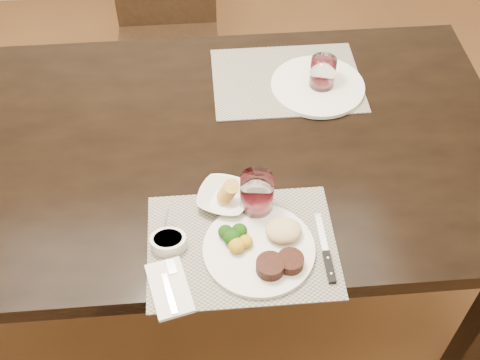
{
  "coord_description": "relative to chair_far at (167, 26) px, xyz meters",
  "views": [
    {
      "loc": [
        0.13,
        -1.2,
        1.97
      ],
      "look_at": [
        0.21,
        -0.21,
        0.82
      ],
      "focal_mm": 45.0,
      "sensor_mm": 36.0,
      "label": 1
    }
  ],
  "objects": [
    {
      "name": "ground_plane",
      "position": [
        0.0,
        -0.93,
        -0.5
      ],
      "size": [
        4.5,
        4.5,
        0.0
      ],
      "primitive_type": "plane",
      "color": "#4D2F18",
      "rests_on": "ground"
    },
    {
      "name": "sauce_ramekin",
      "position": [
        0.02,
        -1.29,
        0.27
      ],
      "size": [
        0.09,
        0.13,
        0.07
      ],
      "rotation": [
        0.0,
        0.0,
        -0.29
      ],
      "color": "silver",
      "rests_on": "placemat_near"
    },
    {
      "name": "steak_knife",
      "position": [
        0.4,
        -1.36,
        0.26
      ],
      "size": [
        0.02,
        0.21,
        0.01
      ],
      "rotation": [
        0.0,
        0.0,
        0.01
      ],
      "color": "silver",
      "rests_on": "placemat_near"
    },
    {
      "name": "far_plate",
      "position": [
        0.48,
        -0.73,
        0.26
      ],
      "size": [
        0.29,
        0.29,
        0.01
      ],
      "primitive_type": "cylinder",
      "color": "silver",
      "rests_on": "placemat_far"
    },
    {
      "name": "dinner_plate",
      "position": [
        0.25,
        -1.32,
        0.27
      ],
      "size": [
        0.27,
        0.27,
        0.05
      ],
      "rotation": [
        0.0,
        0.0,
        -0.01
      ],
      "color": "silver",
      "rests_on": "placemat_near"
    },
    {
      "name": "cracker_bowl",
      "position": [
        0.17,
        -1.16,
        0.27
      ],
      "size": [
        0.17,
        0.17,
        0.06
      ],
      "rotation": [
        0.0,
        0.0,
        -0.37
      ],
      "color": "silver",
      "rests_on": "placemat_near"
    },
    {
      "name": "placemat_far",
      "position": [
        0.39,
        -0.68,
        0.25
      ],
      "size": [
        0.46,
        0.34,
        0.0
      ],
      "primitive_type": "cube",
      "color": "gray",
      "rests_on": "dining_table"
    },
    {
      "name": "chair_far",
      "position": [
        0.0,
        0.0,
        0.0
      ],
      "size": [
        0.42,
        0.42,
        0.9
      ],
      "color": "black",
      "rests_on": "ground"
    },
    {
      "name": "wine_glass_near",
      "position": [
        0.25,
        -1.19,
        0.3
      ],
      "size": [
        0.08,
        0.08,
        0.12
      ],
      "rotation": [
        0.0,
        0.0,
        0.29
      ],
      "color": "silver",
      "rests_on": "placemat_near"
    },
    {
      "name": "placemat_near",
      "position": [
        0.2,
        -1.3,
        0.25
      ],
      "size": [
        0.46,
        0.34,
        0.0
      ],
      "primitive_type": "cube",
      "color": "gray",
      "rests_on": "dining_table"
    },
    {
      "name": "wine_glass_far",
      "position": [
        0.49,
        -0.73,
        0.3
      ],
      "size": [
        0.08,
        0.08,
        0.11
      ],
      "rotation": [
        0.0,
        0.0,
        -0.29
      ],
      "color": "silver",
      "rests_on": "placemat_far"
    },
    {
      "name": "dining_table",
      "position": [
        0.0,
        -0.93,
        0.16
      ],
      "size": [
        2.0,
        1.0,
        0.75
      ],
      "color": "black",
      "rests_on": "ground"
    },
    {
      "name": "napkin_fork",
      "position": [
        0.03,
        -1.41,
        0.26
      ],
      "size": [
        0.12,
        0.17,
        0.02
      ],
      "rotation": [
        0.0,
        0.0,
        0.23
      ],
      "color": "silver",
      "rests_on": "placemat_near"
    }
  ]
}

